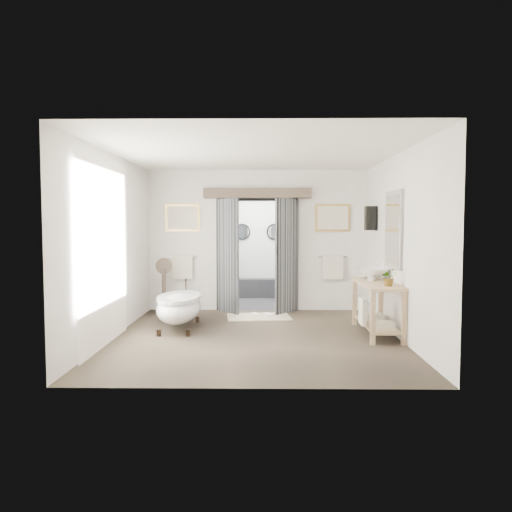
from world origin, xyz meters
The scene contains 13 objects.
ground_plane centered at (0.00, 0.00, 0.00)m, with size 5.00×5.00×0.00m, color #4D4032.
room_shell centered at (-0.04, -0.12, 1.86)m, with size 4.52×5.02×2.91m.
shower_room centered at (0.00, 3.99, 0.91)m, with size 2.22×2.01×2.51m.
back_wall_dressing centered at (0.00, 2.32, 1.56)m, with size 3.82×0.74×2.52m.
clawfoot_tub centered at (-1.31, 0.58, 0.38)m, with size 0.71×1.60×0.78m.
vanity centered at (1.95, 0.22, 0.51)m, with size 0.57×1.60×0.85m.
pedestal_mirror centered at (-1.88, 2.11, 0.48)m, with size 0.33×0.21×1.12m.
rug centered at (0.04, 1.68, 0.01)m, with size 1.20×0.80×0.01m, color beige.
slippers centered at (0.08, 1.71, 0.04)m, with size 0.39×0.28×0.05m.
basin centered at (2.00, 0.65, 0.94)m, with size 0.55×0.55×0.19m, color white.
plant centered at (2.03, -0.29, 0.98)m, with size 0.24×0.21×0.27m, color gray.
soap_bottle_a centered at (1.88, 0.34, 0.94)m, with size 0.08×0.08×0.18m, color gray.
soap_bottle_b centered at (1.89, 0.80, 0.92)m, with size 0.12×0.12×0.15m, color gray.
Camera 1 is at (0.13, -7.82, 1.79)m, focal length 35.00 mm.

